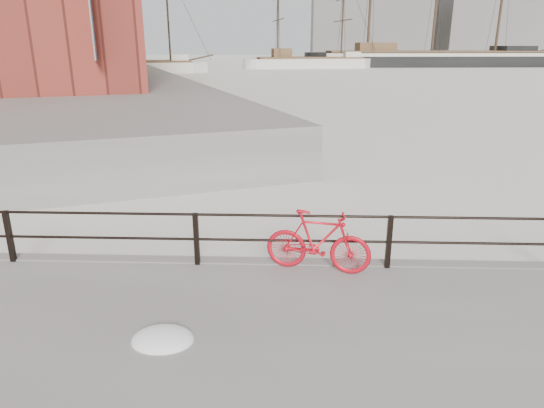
% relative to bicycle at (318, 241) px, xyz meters
% --- Properties ---
extents(ground, '(400.00, 400.00, 0.00)m').
position_rel_bicycle_xyz_m(ground, '(1.28, 0.33, -0.92)').
color(ground, white).
rests_on(ground, ground).
extents(far_quay, '(78.44, 148.07, 1.80)m').
position_rel_bicycle_xyz_m(far_quay, '(-38.72, 72.33, -0.02)').
color(far_quay, gray).
rests_on(far_quay, ground).
extents(guardrail, '(28.00, 0.10, 1.00)m').
position_rel_bicycle_xyz_m(guardrail, '(1.28, 0.18, -0.07)').
color(guardrail, black).
rests_on(guardrail, promenade).
extents(bicycle, '(1.90, 0.67, 1.13)m').
position_rel_bicycle_xyz_m(bicycle, '(0.00, 0.00, 0.00)').
color(bicycle, red).
rests_on(bicycle, promenade).
extents(barque_black, '(57.08, 23.03, 31.82)m').
position_rel_bicycle_xyz_m(barque_black, '(26.82, 92.18, -0.92)').
color(barque_black, black).
rests_on(barque_black, ground).
extents(schooner_mid, '(28.07, 16.27, 19.19)m').
position_rel_bicycle_xyz_m(schooner_mid, '(2.86, 85.50, -0.92)').
color(schooner_mid, beige).
rests_on(schooner_mid, ground).
extents(schooner_left, '(24.67, 15.34, 17.54)m').
position_rel_bicycle_xyz_m(schooner_left, '(-24.40, 68.82, -0.92)').
color(schooner_left, silver).
rests_on(schooner_left, ground).
extents(workboat_near, '(12.41, 6.86, 7.00)m').
position_rel_bicycle_xyz_m(workboat_near, '(-21.37, 30.25, -0.92)').
color(workboat_near, black).
rests_on(workboat_near, ground).
extents(apartment_brick, '(27.87, 22.90, 21.20)m').
position_rel_bicycle_xyz_m(apartment_brick, '(-53.68, 104.03, 11.48)').
color(apartment_brick, maroon).
rests_on(apartment_brick, far_quay).
extents(industrial_west, '(32.00, 18.00, 18.00)m').
position_rel_bicycle_xyz_m(industrial_west, '(21.28, 140.33, 8.08)').
color(industrial_west, gray).
rests_on(industrial_west, ground).
extents(industrial_mid, '(26.00, 20.00, 24.00)m').
position_rel_bicycle_xyz_m(industrial_mid, '(56.28, 145.33, 11.08)').
color(industrial_mid, gray).
rests_on(industrial_mid, ground).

